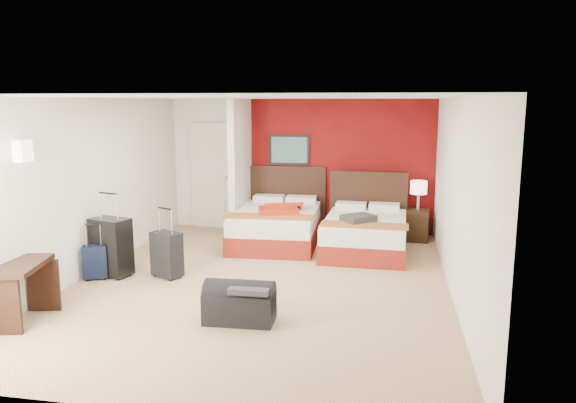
% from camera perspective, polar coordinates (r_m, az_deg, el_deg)
% --- Properties ---
extents(ground, '(6.50, 6.50, 0.00)m').
position_cam_1_polar(ground, '(7.59, -2.73, -8.47)').
color(ground, tan).
rests_on(ground, ground).
extents(room_walls, '(5.02, 6.52, 2.50)m').
position_cam_1_polar(room_walls, '(9.03, -9.44, 2.63)').
color(room_walls, white).
rests_on(room_walls, ground).
extents(red_accent_panel, '(3.50, 0.04, 2.50)m').
position_cam_1_polar(red_accent_panel, '(10.33, 5.38, 3.64)').
color(red_accent_panel, maroon).
rests_on(red_accent_panel, ground).
extents(partition_wall, '(0.12, 1.20, 2.50)m').
position_cam_1_polar(partition_wall, '(10.03, -4.96, 3.45)').
color(partition_wall, silver).
rests_on(partition_wall, ground).
extents(entry_door, '(0.82, 0.06, 2.05)m').
position_cam_1_polar(entry_door, '(10.84, -7.94, 2.70)').
color(entry_door, silver).
rests_on(entry_door, ground).
extents(bed_left, '(1.48, 2.05, 0.60)m').
position_cam_1_polar(bed_left, '(9.54, -1.20, -2.67)').
color(bed_left, white).
rests_on(bed_left, ground).
extents(bed_right, '(1.37, 1.92, 0.57)m').
position_cam_1_polar(bed_right, '(9.12, 8.02, -3.49)').
color(bed_right, silver).
rests_on(bed_right, ground).
extents(red_suitcase_open, '(0.88, 1.04, 0.11)m').
position_cam_1_polar(red_suitcase_open, '(9.35, -0.73, -0.71)').
color(red_suitcase_open, '#B7240F').
rests_on(red_suitcase_open, bed_left).
extents(jacket_bundle, '(0.61, 0.60, 0.11)m').
position_cam_1_polar(jacket_bundle, '(8.75, 7.33, -1.77)').
color(jacket_bundle, '#393A3E').
rests_on(jacket_bundle, bed_right).
extents(nightstand, '(0.43, 0.43, 0.56)m').
position_cam_1_polar(nightstand, '(10.03, 13.26, -2.42)').
color(nightstand, black).
rests_on(nightstand, ground).
extents(table_lamp, '(0.37, 0.37, 0.52)m').
position_cam_1_polar(table_lamp, '(9.93, 13.39, 0.61)').
color(table_lamp, white).
rests_on(table_lamp, nightstand).
extents(suitcase_black, '(0.61, 0.48, 0.80)m').
position_cam_1_polar(suitcase_black, '(8.17, -17.88, -4.66)').
color(suitcase_black, black).
rests_on(suitcase_black, ground).
extents(suitcase_charcoal, '(0.49, 0.41, 0.62)m').
position_cam_1_polar(suitcase_charcoal, '(7.92, -12.48, -5.55)').
color(suitcase_charcoal, black).
rests_on(suitcase_charcoal, ground).
extents(suitcase_navy, '(0.38, 0.31, 0.45)m').
position_cam_1_polar(suitcase_navy, '(8.13, -19.39, -6.11)').
color(suitcase_navy, black).
rests_on(suitcase_navy, ground).
extents(duffel_bag, '(0.79, 0.44, 0.39)m').
position_cam_1_polar(duffel_bag, '(6.29, -5.05, -10.64)').
color(duffel_bag, black).
rests_on(duffel_bag, ground).
extents(jacket_draped, '(0.45, 0.38, 0.06)m').
position_cam_1_polar(jacket_draped, '(6.13, -3.84, -8.94)').
color(jacket_draped, '#343438').
rests_on(jacket_draped, duffel_bag).
extents(desk, '(0.58, 0.89, 0.69)m').
position_cam_1_polar(desk, '(6.87, -25.73, -8.54)').
color(desk, black).
rests_on(desk, ground).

